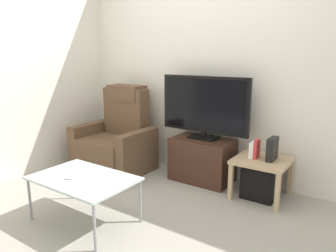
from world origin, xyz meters
TOP-DOWN VIEW (x-y plane):
  - ground_plane at (0.00, 0.00)m, footprint 6.40×6.40m
  - wall_back at (0.00, 1.13)m, footprint 6.40×0.06m
  - wall_side at (-1.88, 0.00)m, footprint 0.06×4.48m
  - tv_stand at (0.05, 0.85)m, footprint 0.71×0.43m
  - television at (0.05, 0.87)m, footprint 1.08×0.20m
  - recliner_armchair at (-1.11, 0.61)m, footprint 0.98×0.78m
  - side_table at (0.78, 0.80)m, footprint 0.54×0.54m
  - subwoofer_box at (0.78, 0.80)m, footprint 0.33×0.33m
  - book_leftmost at (0.68, 0.78)m, footprint 0.05×0.12m
  - book_middle at (0.72, 0.78)m, footprint 0.03×0.12m
  - game_console at (0.87, 0.81)m, footprint 0.07×0.20m
  - coffee_table at (-0.36, -0.59)m, footprint 0.90×0.60m
  - cell_phone at (-0.45, -0.64)m, footprint 0.12×0.17m

SIDE VIEW (x-z plane):
  - ground_plane at x=0.00m, z-range 0.00..0.00m
  - subwoofer_box at x=0.78m, z-range 0.00..0.33m
  - tv_stand at x=0.05m, z-range 0.00..0.51m
  - side_table at x=0.78m, z-range 0.15..0.57m
  - recliner_armchair at x=-1.11m, z-range -0.17..0.91m
  - coffee_table at x=-0.36m, z-range 0.18..0.60m
  - cell_phone at x=-0.45m, z-range 0.42..0.43m
  - book_leftmost at x=0.68m, z-range 0.42..0.59m
  - book_middle at x=0.72m, z-range 0.42..0.62m
  - game_console at x=0.87m, z-range 0.42..0.66m
  - television at x=0.05m, z-range 0.53..1.26m
  - wall_back at x=0.00m, z-range 0.00..2.60m
  - wall_side at x=-1.88m, z-range 0.00..2.60m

